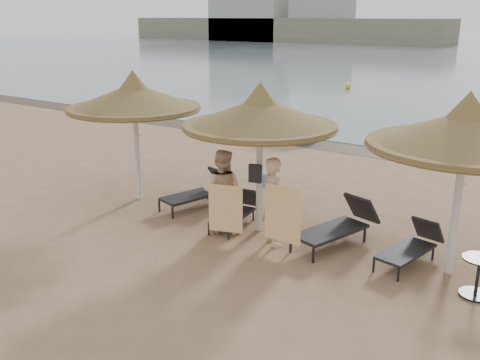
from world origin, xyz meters
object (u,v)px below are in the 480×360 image
Objects in this scene: side_table at (478,278)px; lounger_far_right at (412,245)px; palapa_left at (134,98)px; lounger_far_left at (201,191)px; person_right at (274,194)px; palapa_center at (260,114)px; lounger_near_left at (237,210)px; pedal_boat at (289,130)px; person_left at (222,185)px; palapa_right at (466,131)px; lounger_near_right at (340,224)px.

lounger_far_right is at bearing 152.30° from side_table.
lounger_far_left is at bearing 16.03° from palapa_left.
person_right reaches higher than lounger_far_right.
palapa_center is (3.65, -0.03, -0.02)m from palapa_left.
lounger_near_left is 3.83m from lounger_far_right.
pedal_boat is at bearing 119.30° from lounger_far_left.
person_right is 9.82m from pedal_boat.
side_table is at bearing -2.71° from palapa_left.
side_table is at bearing 160.45° from person_left.
person_right reaches higher than pedal_boat.
lounger_near_right is (-2.20, 0.08, -2.22)m from palapa_right.
lounger_far_left is (-2.00, 0.51, -2.17)m from palapa_center.
lounger_near_right is at bearing 178.99° from person_left.
palapa_center is 1.46× the size of pedal_boat.
lounger_near_right is 0.96× the size of pedal_boat.
palapa_right is 1.91× the size of lounger_far_right.
lounger_near_left is 0.77× the size of person_left.
side_table is at bearing -139.32° from person_right.
palapa_right is 2.45m from side_table.
person_left reaches higher than side_table.
palapa_center is at bearing -9.61° from lounger_near_left.
palapa_right reaches higher than lounger_far_left.
lounger_far_left is at bearing -170.36° from lounger_far_right.
side_table is at bearing -28.11° from pedal_boat.
palapa_right is at bearing 3.83° from palapa_center.
side_table is (0.59, -0.62, -2.30)m from palapa_right.
palapa_right reaches higher than lounger_near_right.
lounger_near_right is at bearing -105.12° from person_right.
lounger_far_left is 1.22× the size of lounger_near_left.
pedal_boat is (-7.87, 7.96, -2.29)m from palapa_right.
person_right is at bearing 162.57° from person_left.
person_right is at bearing -4.49° from lounger_far_left.
palapa_center is 0.97× the size of palapa_right.
lounger_far_right is 1.46m from side_table.
lounger_far_right reaches higher than side_table.
side_table is at bearing -4.44° from palapa_center.
palapa_center reaches higher than person_left.
person_left is at bearing -21.21° from lounger_far_left.
pedal_boat is (-0.28, 8.19, -2.24)m from palapa_left.
lounger_near_left is at bearing -50.55° from pedal_boat.
person_left is at bearing -170.11° from palapa_right.
palapa_right is at bearing 133.86° from side_table.
lounger_near_left is at bearing -0.25° from palapa_left.
lounger_far_right is (1.49, -0.02, -0.07)m from lounger_near_right.
palapa_right is 11.42m from pedal_boat.
lounger_far_left is 0.91× the size of pedal_boat.
lounger_far_right is at bearing 174.77° from palapa_right.
lounger_near_left is 0.77× the size of person_right.
person_right is at bearing -44.92° from pedal_boat.
palapa_center is 2.99m from lounger_far_left.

